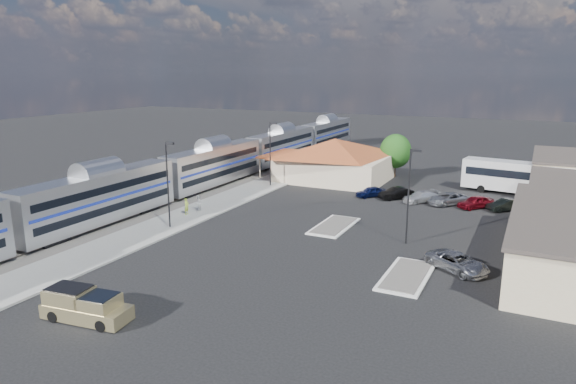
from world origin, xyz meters
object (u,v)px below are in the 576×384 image
at_px(station_depot, 334,159).
at_px(suv, 457,262).
at_px(coach_bus, 517,176).
at_px(pickup_truck, 86,306).

bearing_deg(station_depot, suv, -52.90).
relative_size(suv, coach_bus, 0.39).
xyz_separation_m(station_depot, pickup_truck, (1.56, -48.34, -2.17)).
relative_size(station_depot, pickup_truck, 3.03).
bearing_deg(pickup_truck, suv, -53.30).
height_order(pickup_truck, suv, pickup_truck).
distance_m(suv, coach_bus, 31.01).
bearing_deg(pickup_truck, station_depot, -5.04).
bearing_deg(coach_bus, station_depot, 102.36).
distance_m(station_depot, pickup_truck, 48.41).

